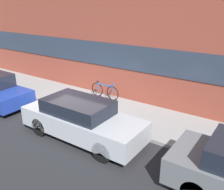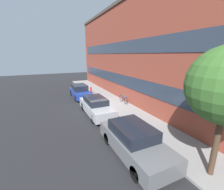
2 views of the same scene
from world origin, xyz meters
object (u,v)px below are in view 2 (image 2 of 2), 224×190
(parked_car_grey, at_px, (134,140))
(bicycle, at_px, (123,99))
(parked_car_blue, at_px, (80,91))
(fire_hydrant, at_px, (91,90))
(parked_car_silver, at_px, (96,106))

(parked_car_grey, height_order, bicycle, parked_car_grey)
(parked_car_blue, relative_size, parked_car_grey, 0.93)
(parked_car_grey, distance_m, fire_hydrant, 11.73)
(parked_car_silver, bearing_deg, parked_car_grey, -0.00)
(parked_car_blue, xyz_separation_m, parked_car_silver, (5.44, 0.00, 0.01))
(parked_car_grey, height_order, fire_hydrant, parked_car_grey)
(parked_car_blue, height_order, bicycle, parked_car_blue)
(parked_car_grey, bearing_deg, parked_car_blue, 180.00)
(fire_hydrant, bearing_deg, bicycle, 19.68)
(parked_car_blue, xyz_separation_m, bicycle, (4.05, 3.23, -0.18))
(bicycle, bearing_deg, parked_car_silver, -64.71)
(parked_car_silver, relative_size, parked_car_grey, 1.01)
(parked_car_blue, relative_size, parked_car_silver, 0.92)
(parked_car_silver, height_order, fire_hydrant, parked_car_silver)
(bicycle, bearing_deg, fire_hydrant, -158.29)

